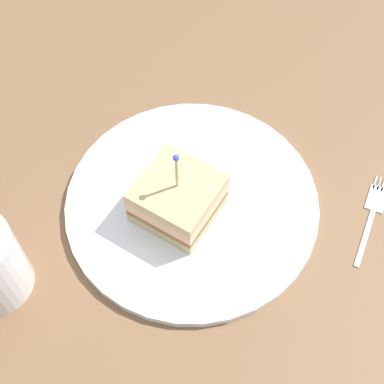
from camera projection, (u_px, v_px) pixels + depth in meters
The scene contains 4 objects.
ground_plane at pixel (192, 210), 68.29cm from camera, with size 99.13×99.13×2.00cm, color brown.
plate at pixel (192, 203), 66.96cm from camera, with size 29.85×29.85×1.13cm, color white.
sandwich_half_center at pixel (178, 198), 63.51cm from camera, with size 10.78×10.84×10.93cm.
fork at pixel (373, 210), 66.95cm from camera, with size 11.84×7.18×0.35cm.
Camera 1 is at (-20.94, -26.80, 58.25)cm, focal length 52.93 mm.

